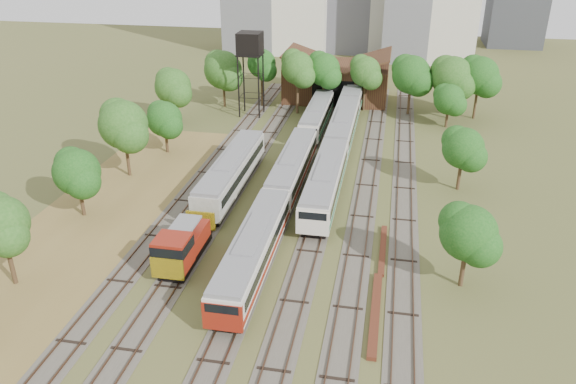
% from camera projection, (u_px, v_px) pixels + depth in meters
% --- Properties ---
extents(ground, '(240.00, 240.00, 0.00)m').
position_uv_depth(ground, '(258.00, 326.00, 39.42)').
color(ground, '#475123').
rests_on(ground, ground).
extents(dry_grass_patch, '(14.00, 60.00, 0.04)m').
position_uv_depth(dry_grass_patch, '(82.00, 243.00, 49.55)').
color(dry_grass_patch, brown).
rests_on(dry_grass_patch, ground).
extents(tracks, '(24.60, 80.00, 0.19)m').
position_uv_depth(tracks, '(306.00, 180.00, 61.66)').
color(tracks, '#4C473D').
rests_on(tracks, ground).
extents(railcar_red_set, '(2.82, 34.58, 3.48)m').
position_uv_depth(railcar_red_set, '(276.00, 203.00, 52.58)').
color(railcar_red_set, black).
rests_on(railcar_red_set, ground).
extents(railcar_green_set, '(2.97, 52.08, 3.67)m').
position_uv_depth(railcar_green_set, '(343.00, 128.00, 71.85)').
color(railcar_green_set, black).
rests_on(railcar_green_set, ground).
extents(railcar_rear, '(2.70, 16.08, 3.33)m').
position_uv_depth(railcar_rear, '(317.00, 116.00, 76.76)').
color(railcar_rear, black).
rests_on(railcar_rear, ground).
extents(shunter_locomotive, '(2.69, 8.10, 3.52)m').
position_uv_depth(shunter_locomotive, '(181.00, 247.00, 45.79)').
color(shunter_locomotive, black).
rests_on(shunter_locomotive, ground).
extents(old_grey_coach, '(2.93, 18.00, 3.62)m').
position_uv_depth(old_grey_coach, '(232.00, 172.00, 58.85)').
color(old_grey_coach, black).
rests_on(old_grey_coach, ground).
extents(water_tower, '(3.45, 3.45, 11.92)m').
position_uv_depth(water_tower, '(250.00, 46.00, 78.80)').
color(water_tower, black).
rests_on(water_tower, ground).
extents(rail_pile_near, '(0.65, 9.76, 0.33)m').
position_uv_depth(rail_pile_near, '(375.00, 313.00, 40.48)').
color(rail_pile_near, '#592919').
rests_on(rail_pile_near, ground).
extents(rail_pile_far, '(0.51, 8.16, 0.27)m').
position_uv_depth(rail_pile_far, '(383.00, 250.00, 48.41)').
color(rail_pile_far, '#592919').
rests_on(rail_pile_far, ground).
extents(maintenance_shed, '(16.45, 11.55, 7.58)m').
position_uv_depth(maintenance_shed, '(337.00, 80.00, 89.69)').
color(maintenance_shed, '#3B1E15').
rests_on(maintenance_shed, ground).
extents(tree_band_left, '(7.77, 53.43, 8.62)m').
position_uv_depth(tree_band_left, '(92.00, 153.00, 55.41)').
color(tree_band_left, '#382616').
rests_on(tree_band_left, ground).
extents(tree_band_far, '(42.73, 7.88, 9.13)m').
position_uv_depth(tree_band_far, '(359.00, 72.00, 81.33)').
color(tree_band_far, '#382616').
rests_on(tree_band_far, ground).
extents(tree_band_right, '(5.48, 43.06, 6.85)m').
position_uv_depth(tree_band_right, '(459.00, 149.00, 58.06)').
color(tree_band_right, '#382616').
rests_on(tree_band_right, ground).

